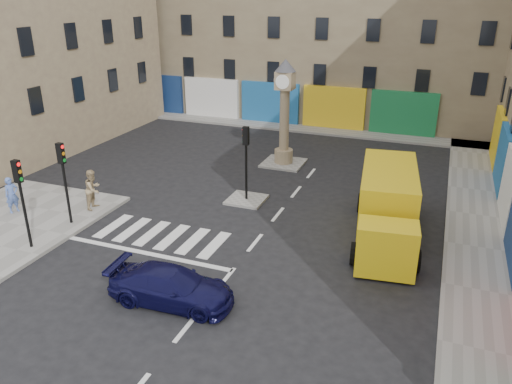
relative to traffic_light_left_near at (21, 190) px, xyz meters
The scene contains 15 objects.
ground 8.71m from the traffic_light_left_near, ahead, with size 120.00×120.00×0.00m, color black.
sidewalk_right 19.79m from the traffic_light_left_near, 29.96° to the left, with size 2.60×30.00×0.15m, color gray.
sidewalk_far 22.56m from the traffic_light_left_near, 78.94° to the left, with size 32.00×2.40×0.15m, color gray.
island_near 10.35m from the traffic_light_left_near, 51.07° to the left, with size 1.80×1.80×0.12m, color gray.
island_far 15.38m from the traffic_light_left_near, 65.46° to the left, with size 2.40×2.40×0.12m, color gray.
building_far 28.74m from the traffic_light_left_near, 81.21° to the left, with size 32.00×10.00×17.00m, color #847658.
building_left 16.66m from the traffic_light_left_near, 132.20° to the left, with size 8.00×20.00×15.00m, color tan.
traffic_light_left_near is the anchor object (origin of this frame).
traffic_light_left_far 2.40m from the traffic_light_left_near, 90.00° to the left, with size 0.28×0.22×3.70m.
traffic_light_island 10.03m from the traffic_light_left_near, 51.07° to the left, with size 0.28×0.22×3.70m.
clock_pillar 15.19m from the traffic_light_left_near, 65.45° to the left, with size 1.20×1.20×6.10m.
navy_sedan 7.55m from the traffic_light_left_near, ahead, with size 1.75×4.31×1.25m, color black.
yellow_van 14.84m from the traffic_light_left_near, 26.28° to the left, with size 3.27×7.72×2.73m.
pedestrian_blue 4.34m from the traffic_light_left_near, 143.71° to the left, with size 0.62×0.41×1.71m, color #5270BC.
pedestrian_tan 4.38m from the traffic_light_left_near, 89.94° to the left, with size 0.93×0.73×1.92m, color tan.
Camera 1 is at (6.65, -13.27, 9.93)m, focal length 35.00 mm.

